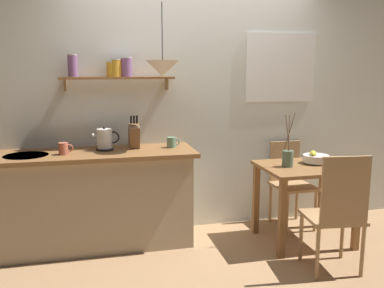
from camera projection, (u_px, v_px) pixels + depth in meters
name	position (u px, v px, depth m)	size (l,w,h in m)	color
ground_plane	(209.00, 249.00, 3.87)	(14.00, 14.00, 0.00)	#A87F56
back_wall	(212.00, 98.00, 4.30)	(6.80, 0.11, 2.70)	silver
kitchen_counter	(96.00, 199.00, 3.86)	(1.83, 0.63, 0.91)	tan
wall_shelf	(112.00, 72.00, 3.87)	(1.06, 0.20, 0.33)	brown
dining_table	(305.00, 180.00, 3.95)	(0.84, 0.70, 0.75)	brown
dining_chair_near	(338.00, 209.00, 3.32)	(0.48, 0.45, 1.00)	tan
dining_chair_far	(290.00, 179.00, 4.41)	(0.40, 0.44, 0.88)	tan
fruit_bowl	(316.00, 158.00, 4.00)	(0.25, 0.25, 0.12)	silver
twig_vase	(288.00, 158.00, 3.86)	(0.11, 0.10, 0.50)	#567056
electric_kettle	(105.00, 140.00, 3.83)	(0.24, 0.16, 0.22)	black
knife_block	(134.00, 135.00, 3.91)	(0.10, 0.20, 0.31)	brown
coffee_mug_by_sink	(64.00, 149.00, 3.63)	(0.13, 0.08, 0.11)	#C6664C
coffee_mug_spare	(172.00, 142.00, 3.96)	(0.13, 0.09, 0.10)	slate
pendant_lamp	(163.00, 68.00, 3.71)	(0.30, 0.30, 0.64)	black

